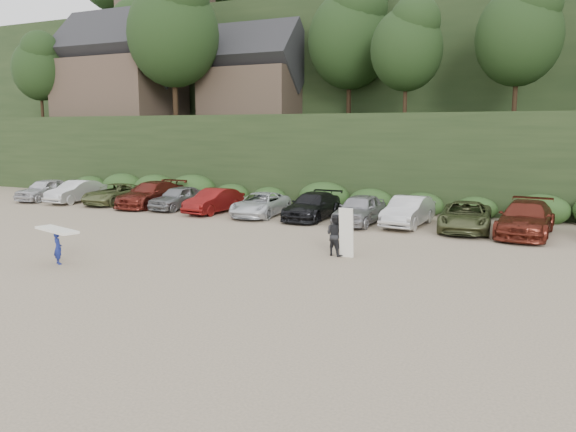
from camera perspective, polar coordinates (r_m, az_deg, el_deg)
The scene contains 5 objects.
ground at distance 22.47m, azimuth -5.62°, elevation -4.18°, with size 120.00×120.00×0.00m, color tan.
hillside_backdrop at distance 56.24m, azimuth 13.70°, elevation 14.94°, with size 90.00×41.50×28.00m.
parked_cars at distance 32.56m, azimuth -1.83°, elevation 1.28°, with size 36.96×6.18×1.64m.
child_surfer at distance 22.75m, azimuth -22.38°, elevation -2.27°, with size 2.35×1.25×1.36m.
adult_surfer at distance 22.53m, azimuth 4.92°, elevation -1.90°, with size 1.30×0.87×2.00m.
Camera 1 is at (11.26, -18.77, 5.07)m, focal length 35.00 mm.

